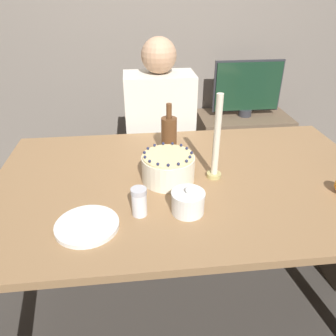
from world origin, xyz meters
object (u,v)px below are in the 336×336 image
sugar_bowl (188,202)px  tv_monitor (248,88)px  cake (168,167)px  sugar_shaker (139,202)px  person_man_blue_shirt (160,153)px  candle (216,144)px  bottle (169,135)px

sugar_bowl → tv_monitor: tv_monitor is taller
cake → tv_monitor: bearing=58.0°
sugar_shaker → person_man_blue_shirt: person_man_blue_shirt is taller
sugar_bowl → sugar_shaker: 0.17m
sugar_shaker → candle: candle is taller
candle → bottle: bearing=124.0°
cake → sugar_shaker: size_ratio=2.05×
person_man_blue_shirt → tv_monitor: bearing=-146.2°
sugar_shaker → tv_monitor: tv_monitor is taller
sugar_shaker → candle: 0.40m
candle → bottle: candle is taller
candle → tv_monitor: (0.53, 1.16, -0.11)m
cake → sugar_shaker: bearing=-119.1°
candle → sugar_shaker: bearing=-144.9°
tv_monitor → cake: bearing=-122.0°
sugar_shaker → bottle: (0.16, 0.46, 0.04)m
cake → tv_monitor: 1.36m
cake → bottle: bearing=82.5°
candle → bottle: (-0.16, 0.24, -0.06)m
candle → tv_monitor: size_ratio=0.70×
cake → tv_monitor: tv_monitor is taller
sugar_shaker → candle: size_ratio=0.30×
sugar_bowl → person_man_blue_shirt: size_ratio=0.10×
bottle → person_man_blue_shirt: 0.55m
bottle → tv_monitor: bottle is taller
cake → sugar_bowl: bearing=-79.1°
sugar_shaker → sugar_bowl: bearing=-1.7°
bottle → person_man_blue_shirt: person_man_blue_shirt is taller
candle → person_man_blue_shirt: (-0.17, 0.69, -0.38)m
sugar_bowl → person_man_blue_shirt: (-0.02, 0.92, -0.27)m
sugar_shaker → tv_monitor: bearing=58.4°
cake → person_man_blue_shirt: 0.74m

